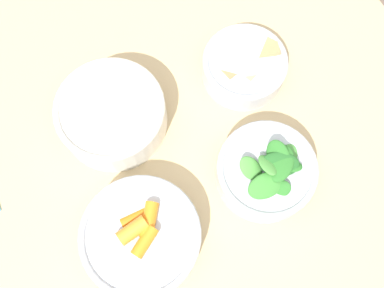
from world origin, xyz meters
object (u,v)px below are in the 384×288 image
(bowl_beans_hotdog, at_px, (112,115))
(bowl_greens, at_px, (267,171))
(bowl_carrots, at_px, (141,236))
(bowl_cookies, at_px, (244,66))

(bowl_beans_hotdog, bearing_deg, bowl_greens, -138.51)
(bowl_beans_hotdog, bearing_deg, bowl_carrots, 167.82)
(bowl_greens, height_order, bowl_cookies, bowl_greens)
(bowl_greens, xyz_separation_m, bowl_beans_hotdog, (0.19, 0.17, 0.00))
(bowl_carrots, bearing_deg, bowl_beans_hotdog, -12.18)
(bowl_carrots, height_order, bowl_beans_hotdog, bowl_carrots)
(bowl_greens, distance_m, bowl_cookies, 0.18)
(bowl_carrots, distance_m, bowl_beans_hotdog, 0.20)
(bowl_cookies, bearing_deg, bowl_carrots, 122.15)
(bowl_greens, relative_size, bowl_cookies, 1.08)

